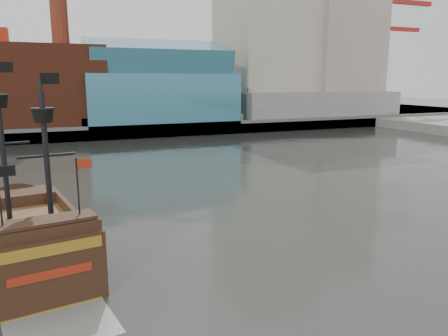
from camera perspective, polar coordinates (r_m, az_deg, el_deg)
name	(u,v)px	position (r m, az deg, el deg)	size (l,w,h in m)	color
ground	(300,280)	(25.28, 9.93, -14.18)	(400.00, 400.00, 0.00)	#242622
promenade_far	(97,120)	(112.22, -16.22, 5.98)	(220.00, 60.00, 2.00)	slate
seawall	(117,132)	(83.09, -13.84, 4.53)	(220.00, 1.00, 2.60)	#4C4C49
skyline	(119,17)	(106.03, -13.53, 18.59)	(149.00, 45.00, 62.00)	#7E694B
crane_a	(383,50)	(136.36, 20.03, 14.28)	(22.50, 4.00, 32.25)	slate
crane_b	(383,64)	(150.04, 20.08, 12.60)	(19.10, 4.00, 26.25)	slate
pirate_ship	(32,244)	(29.01, -23.84, -9.12)	(7.60, 17.62, 12.76)	black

